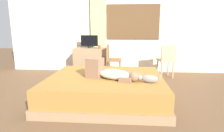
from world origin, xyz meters
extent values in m
plane|color=brown|center=(0.00, 0.00, 0.00)|extent=(16.00, 16.00, 0.00)
cube|color=beige|center=(0.00, 2.27, 1.45)|extent=(6.40, 0.12, 2.90)
cube|color=brown|center=(0.47, 2.21, 1.45)|extent=(1.50, 0.02, 0.99)
cube|color=white|center=(0.47, 2.20, 1.45)|extent=(1.42, 0.02, 0.91)
cube|color=#997A56|center=(-0.07, -0.05, 0.07)|extent=(2.08, 1.82, 0.14)
cube|color=olive|center=(-0.07, -0.05, 0.29)|extent=(2.02, 1.77, 0.30)
ellipsoid|color=silver|center=(0.11, -0.24, 0.52)|extent=(0.61, 0.43, 0.17)
sphere|color=#8C664C|center=(0.43, -0.35, 0.52)|extent=(0.17, 0.17, 0.17)
cube|color=#8C664C|center=(-0.25, -0.11, 0.61)|extent=(0.32, 0.31, 0.34)
cube|color=#8C664C|center=(0.31, -0.31, 0.48)|extent=(0.28, 0.33, 0.08)
ellipsoid|color=gray|center=(0.68, -0.40, 0.50)|extent=(0.27, 0.15, 0.13)
sphere|color=gray|center=(0.52, -0.37, 0.51)|extent=(0.08, 0.08, 0.08)
cylinder|color=gray|center=(0.82, -0.42, 0.57)|extent=(0.03, 0.03, 0.16)
cube|color=#997A56|center=(-0.70, 1.87, 0.37)|extent=(0.90, 0.56, 0.74)
cylinder|color=black|center=(-0.74, 1.87, 0.77)|extent=(0.10, 0.10, 0.05)
cube|color=black|center=(-0.74, 1.87, 0.94)|extent=(0.48, 0.06, 0.30)
cylinder|color=#B23D38|center=(-0.43, 1.68, 0.79)|extent=(0.07, 0.07, 0.09)
cylinder|color=brown|center=(0.13, 1.71, 0.22)|extent=(0.04, 0.04, 0.44)
cylinder|color=brown|center=(0.14, 1.41, 0.22)|extent=(0.04, 0.04, 0.44)
cylinder|color=brown|center=(-0.17, 1.71, 0.22)|extent=(0.04, 0.04, 0.44)
cylinder|color=brown|center=(-0.17, 1.41, 0.22)|extent=(0.04, 0.04, 0.44)
cube|color=brown|center=(-0.02, 1.56, 0.46)|extent=(0.39, 0.39, 0.04)
cube|color=brown|center=(-0.19, 1.56, 0.67)|extent=(0.05, 0.38, 0.38)
cylinder|color=tan|center=(1.15, 1.76, 0.22)|extent=(0.04, 0.04, 0.44)
cylinder|color=tan|center=(1.45, 1.82, 0.22)|extent=(0.04, 0.04, 0.44)
cylinder|color=tan|center=(1.21, 1.46, 0.22)|extent=(0.04, 0.04, 0.44)
cylinder|color=tan|center=(1.51, 1.52, 0.22)|extent=(0.04, 0.04, 0.44)
cube|color=tan|center=(1.33, 1.64, 0.46)|extent=(0.45, 0.45, 0.04)
cube|color=tan|center=(1.37, 1.47, 0.67)|extent=(0.38, 0.12, 0.38)
cube|color=#ADCC75|center=(-0.52, 2.15, 1.17)|extent=(0.44, 0.06, 2.34)
camera|label=1|loc=(0.29, -3.30, 1.31)|focal=29.97mm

